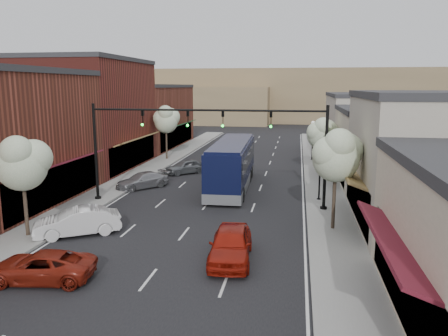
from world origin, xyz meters
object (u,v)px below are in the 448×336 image
at_px(signal_mast_right, 289,141).
at_px(tree_right_far, 322,133).
at_px(parked_car_b, 77,222).
at_px(tree_left_far, 166,119).
at_px(lamp_post_near, 320,160).
at_px(parked_car_a, 41,267).
at_px(parked_car_c, 142,180).
at_px(tree_left_near, 22,162).
at_px(tree_right_near, 337,154).
at_px(coach_bus, 232,164).
at_px(lamp_post_far, 313,134).
at_px(red_hatchback, 231,244).
at_px(parked_car_d, 186,167).
at_px(signal_mast_left, 127,138).

relative_size(signal_mast_right, tree_right_far, 1.51).
bearing_deg(parked_car_b, tree_right_far, 112.21).
distance_m(tree_left_far, lamp_post_near, 22.33).
height_order(parked_car_a, parked_car_c, parked_car_c).
bearing_deg(signal_mast_right, parked_car_c, 160.01).
bearing_deg(tree_left_far, tree_left_near, -90.00).
bearing_deg(tree_right_near, coach_bus, 127.04).
height_order(signal_mast_right, lamp_post_far, signal_mast_right).
xyz_separation_m(tree_left_far, red_hatchback, (11.43, -27.27, -3.79)).
bearing_deg(parked_car_a, parked_car_c, 178.38).
bearing_deg(tree_right_far, parked_car_d, -174.31).
xyz_separation_m(signal_mast_right, coach_bus, (-4.65, 5.71, -2.64)).
height_order(tree_left_far, parked_car_b, tree_left_far).
distance_m(signal_mast_right, tree_right_far, 12.27).
bearing_deg(lamp_post_near, tree_right_far, 86.69).
height_order(signal_mast_right, red_hatchback, signal_mast_right).
bearing_deg(tree_left_near, parked_car_a, -51.66).
bearing_deg(parked_car_b, tree_right_near, 71.11).
bearing_deg(parked_car_c, lamp_post_far, 89.35).
relative_size(tree_right_far, parked_car_b, 1.17).
height_order(lamp_post_far, coach_bus, lamp_post_far).
bearing_deg(parked_car_b, lamp_post_near, 94.13).
bearing_deg(parked_car_c, signal_mast_left, -41.26).
bearing_deg(tree_right_far, lamp_post_far, 93.88).
relative_size(signal_mast_left, red_hatchback, 1.72).
bearing_deg(lamp_post_far, parked_car_c, -131.72).
distance_m(signal_mast_left, coach_bus, 9.12).
relative_size(signal_mast_right, lamp_post_near, 1.85).
relative_size(coach_bus, parked_car_d, 3.13).
relative_size(lamp_post_near, red_hatchback, 0.93).
bearing_deg(tree_left_far, tree_right_near, -52.96).
bearing_deg(tree_right_near, parked_car_c, 150.13).
height_order(signal_mast_right, signal_mast_left, same).
bearing_deg(tree_left_near, parked_car_d, 77.80).
bearing_deg(tree_right_near, parked_car_d, 130.39).
bearing_deg(tree_left_near, signal_mast_right, 30.14).
relative_size(tree_left_near, tree_left_far, 0.93).
bearing_deg(coach_bus, tree_left_near, -125.68).
bearing_deg(lamp_post_near, tree_left_near, -146.67).
bearing_deg(signal_mast_right, signal_mast_left, 180.00).
bearing_deg(signal_mast_left, tree_left_far, 98.35).
bearing_deg(signal_mast_left, parked_car_c, 97.67).
height_order(tree_right_far, red_hatchback, tree_right_far).
height_order(tree_right_far, lamp_post_near, tree_right_far).
height_order(tree_right_far, parked_car_c, tree_right_far).
distance_m(tree_left_near, parked_car_a, 7.07).
bearing_deg(parked_car_c, parked_car_a, -43.18).
distance_m(tree_right_near, red_hatchback, 8.23).
relative_size(coach_bus, red_hatchback, 2.62).
height_order(lamp_post_far, parked_car_b, lamp_post_far).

